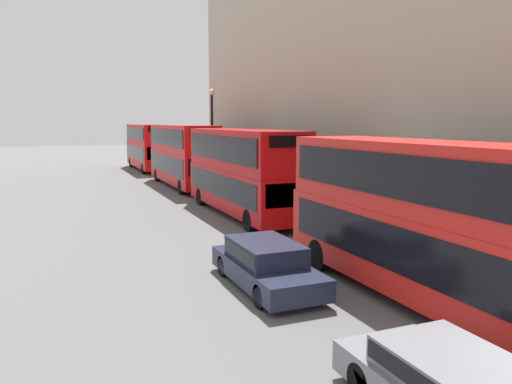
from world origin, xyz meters
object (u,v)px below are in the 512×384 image
Objects in this scene: bus_third_in_queue at (183,153)px; bus_trailing at (148,145)px; bus_leading at (440,218)px; bus_second_in_queue at (243,168)px; car_hatchback at (266,263)px.

bus_third_in_queue is 13.75m from bus_trailing.
bus_third_in_queue is at bearing 90.00° from bus_leading.
bus_trailing is (0.00, 39.84, 0.10)m from bus_leading.
bus_trailing reaches higher than bus_leading.
bus_trailing is at bearing 90.00° from bus_second_in_queue.
bus_second_in_queue is 2.33× the size of car_hatchback.
bus_second_in_queue is at bearing -90.00° from bus_trailing.
bus_leading is 1.05× the size of bus_second_in_queue.
bus_trailing reaches higher than bus_second_in_queue.
bus_leading reaches higher than car_hatchback.
bus_third_in_queue is 23.22m from car_hatchback.
bus_trailing is (-0.00, 25.94, 0.05)m from bus_second_in_queue.
bus_leading is 39.84m from bus_trailing.
bus_second_in_queue is 25.94m from bus_trailing.
car_hatchback is at bearing 136.83° from bus_leading.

